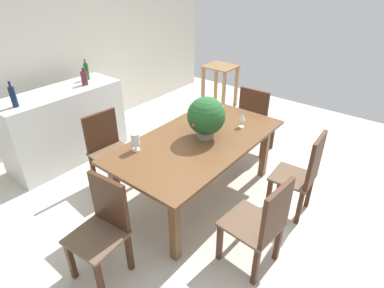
# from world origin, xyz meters

# --- Properties ---
(ground_plane) EXTENTS (7.04, 7.04, 0.00)m
(ground_plane) POSITION_xyz_m (0.00, 0.00, 0.00)
(ground_plane) COLOR beige
(back_wall) EXTENTS (6.40, 0.10, 2.60)m
(back_wall) POSITION_xyz_m (0.00, 2.60, 1.30)
(back_wall) COLOR beige
(back_wall) RESTS_ON ground
(dining_table) EXTENTS (1.98, 1.07, 0.77)m
(dining_table) POSITION_xyz_m (0.00, -0.02, 0.68)
(dining_table) COLOR brown
(dining_table) RESTS_ON ground
(chair_near_right) EXTENTS (0.43, 0.44, 0.98)m
(chair_near_right) POSITION_xyz_m (0.45, -1.04, 0.53)
(chair_near_right) COLOR #422616
(chair_near_right) RESTS_ON ground
(chair_foot_end) EXTENTS (0.42, 0.46, 0.98)m
(chair_foot_end) POSITION_xyz_m (1.29, -0.02, 0.54)
(chair_foot_end) COLOR #422616
(chair_foot_end) RESTS_ON ground
(chair_far_left) EXTENTS (0.50, 0.51, 0.90)m
(chair_far_left) POSITION_xyz_m (-0.44, 1.01, 0.50)
(chair_far_left) COLOR #422616
(chair_far_left) RESTS_ON ground
(chair_near_left) EXTENTS (0.47, 0.50, 0.94)m
(chair_near_left) POSITION_xyz_m (-0.45, -1.05, 0.52)
(chair_near_left) COLOR #422616
(chair_near_left) RESTS_ON ground
(chair_head_end) EXTENTS (0.45, 0.46, 0.93)m
(chair_head_end) POSITION_xyz_m (-1.29, -0.01, 0.51)
(chair_head_end) COLOR #422616
(chair_head_end) RESTS_ON ground
(flower_centerpiece) EXTENTS (0.41, 0.41, 0.46)m
(flower_centerpiece) POSITION_xyz_m (0.09, -0.05, 1.01)
(flower_centerpiece) COLOR gray
(flower_centerpiece) RESTS_ON dining_table
(crystal_vase_left) EXTENTS (0.09, 0.09, 0.19)m
(crystal_vase_left) POSITION_xyz_m (-0.57, 0.33, 0.88)
(crystal_vase_left) COLOR silver
(crystal_vase_left) RESTS_ON dining_table
(crystal_vase_center_near) EXTENTS (0.11, 0.11, 0.19)m
(crystal_vase_center_near) POSITION_xyz_m (0.50, 0.06, 0.88)
(crystal_vase_center_near) COLOR silver
(crystal_vase_center_near) RESTS_ON dining_table
(wine_glass) EXTENTS (0.07, 0.07, 0.17)m
(wine_glass) POSITION_xyz_m (0.54, -0.23, 0.89)
(wine_glass) COLOR silver
(wine_glass) RESTS_ON dining_table
(kitchen_counter) EXTENTS (1.58, 0.58, 0.99)m
(kitchen_counter) POSITION_xyz_m (-0.44, 1.92, 0.50)
(kitchen_counter) COLOR silver
(kitchen_counter) RESTS_ON ground
(wine_bottle_amber) EXTENTS (0.06, 0.06, 0.29)m
(wine_bottle_amber) POSITION_xyz_m (0.08, 2.01, 1.11)
(wine_bottle_amber) COLOR #194C1E
(wine_bottle_amber) RESTS_ON kitchen_counter
(wine_bottle_clear) EXTENTS (0.08, 0.08, 0.23)m
(wine_bottle_clear) POSITION_xyz_m (-0.07, 1.85, 1.08)
(wine_bottle_clear) COLOR #511E28
(wine_bottle_clear) RESTS_ON kitchen_counter
(wine_bottle_tall) EXTENTS (0.07, 0.07, 0.30)m
(wine_bottle_tall) POSITION_xyz_m (-1.01, 1.83, 1.11)
(wine_bottle_tall) COLOR #0F1E38
(wine_bottle_tall) RESTS_ON kitchen_counter
(side_table) EXTENTS (0.50, 0.54, 0.79)m
(side_table) POSITION_xyz_m (2.39, 1.31, 0.57)
(side_table) COLOR olive
(side_table) RESTS_ON ground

